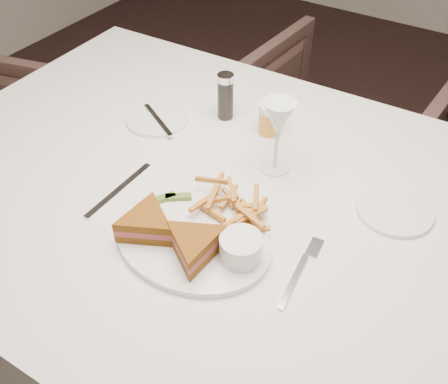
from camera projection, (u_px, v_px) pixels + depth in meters
ground at (335, 325)px, 1.70m from camera, size 5.00×5.00×0.00m
table at (234, 299)px, 1.33m from camera, size 1.58×1.07×0.75m
chair_far at (334, 136)px, 1.90m from camera, size 0.74×0.70×0.72m
table_setting at (221, 197)px, 1.02m from camera, size 0.78×0.58×0.18m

